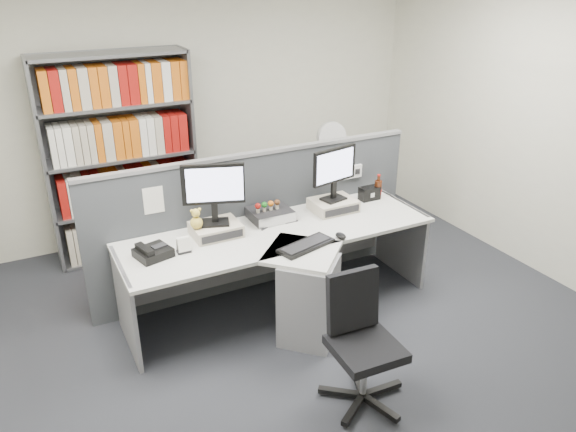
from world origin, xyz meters
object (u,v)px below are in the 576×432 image
monitor_left (214,189)px  cola_bottle (378,189)px  mouse (341,236)px  filing_cabinet (329,198)px  keyboard (306,245)px  desk_phone (152,252)px  shelving_unit (121,161)px  desk (291,271)px  desktop_pc (270,214)px  monitor_right (334,169)px  office_chair (361,337)px  speaker (369,193)px  desk_calendar (183,246)px  desk_fan (331,140)px

monitor_left → cola_bottle: monitor_left is taller
monitor_left → mouse: (0.86, -0.51, -0.38)m
mouse → monitor_left: bearing=149.5°
mouse → filing_cabinet: (0.82, 1.52, -0.39)m
keyboard → filing_cabinet: keyboard is taller
desk_phone → filing_cabinet: desk_phone is taller
shelving_unit → desk: bearing=-64.0°
desktop_pc → cola_bottle: cola_bottle is taller
monitor_left → monitor_right: (1.10, -0.00, -0.02)m
office_chair → shelving_unit: bearing=107.3°
desk → monitor_right: bearing=31.9°
desktop_pc → speaker: size_ratio=1.85×
speaker → office_chair: bearing=-125.9°
desk_calendar → office_chair: office_chair is taller
desk → monitor_left: 0.90m
office_chair → desk_calendar: bearing=123.1°
cola_bottle → desk_calendar: bearing=-173.5°
desktop_pc → mouse: (0.34, -0.59, -0.02)m
keyboard → shelving_unit: 2.21m
mouse → shelving_unit: 2.36m
desktop_pc → speaker: speaker is taller
monitor_left → cola_bottle: bearing=1.7°
desk_phone → desktop_pc: bearing=11.5°
speaker → desk_fan: size_ratio=0.36×
desktop_pc → desk_fan: 1.51m
desk_fan → office_chair: bearing=-116.7°
mouse → cola_bottle: (0.75, 0.56, 0.07)m
shelving_unit → desk_fan: shelving_unit is taller
desk → shelving_unit: bearing=116.0°
monitor_right → speaker: (0.43, 0.06, -0.32)m
mouse → cola_bottle: size_ratio=0.49×
cola_bottle → office_chair: 1.87m
desk → desk_fan: size_ratio=5.04×
desktop_pc → office_chair: size_ratio=0.39×
desk_fan → office_chair: 2.75m
monitor_right → desk: bearing=-148.1°
monitor_left → office_chair: 1.60m
keyboard → filing_cabinet: bearing=53.3°
mouse → desk_calendar: size_ratio=0.91×
keyboard → desk: bearing=113.8°
desk → cola_bottle: bearing=20.9°
desk_fan → speaker: bearing=-99.3°
speaker → office_chair: office_chair is taller
cola_bottle → filing_cabinet: (0.07, 0.97, -0.46)m
keyboard → desk_fan: size_ratio=0.96×
desk_calendar → office_chair: bearing=-56.9°
monitor_left → office_chair: bearing=-71.2°
monitor_right → speaker: 0.54m
monitor_left → mouse: size_ratio=4.40×
desk_phone → desk_fan: bearing=27.3°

